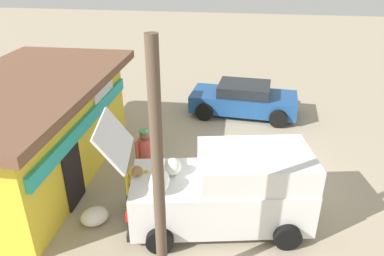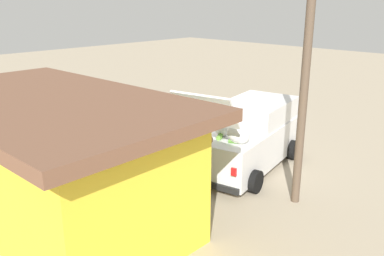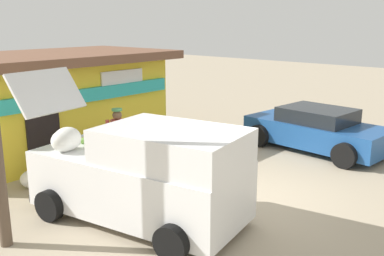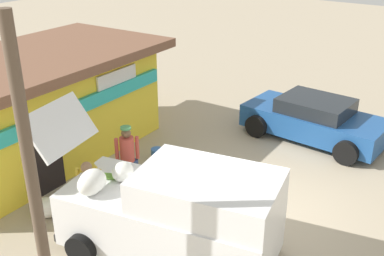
{
  "view_description": "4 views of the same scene",
  "coord_description": "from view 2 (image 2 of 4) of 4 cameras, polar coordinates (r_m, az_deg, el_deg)",
  "views": [
    {
      "loc": [
        -9.35,
        0.48,
        6.04
      ],
      "look_at": [
        0.29,
        1.93,
        1.23
      ],
      "focal_mm": 34.22,
      "sensor_mm": 36.0,
      "label": 1
    },
    {
      "loc": [
        -9.06,
        10.28,
        4.83
      ],
      "look_at": [
        -0.5,
        1.38,
        0.97
      ],
      "focal_mm": 38.52,
      "sensor_mm": 36.0,
      "label": 2
    },
    {
      "loc": [
        -7.37,
        -5.13,
        3.74
      ],
      "look_at": [
        0.93,
        2.33,
        1.0
      ],
      "focal_mm": 40.58,
      "sensor_mm": 36.0,
      "label": 3
    },
    {
      "loc": [
        -8.16,
        -3.72,
        6.06
      ],
      "look_at": [
        0.9,
        2.49,
        1.13
      ],
      "focal_mm": 43.57,
      "sensor_mm": 36.0,
      "label": 4
    }
  ],
  "objects": [
    {
      "name": "storefront_bar",
      "position": [
        9.65,
        -18.78,
        -3.92
      ],
      "size": [
        7.41,
        4.22,
        2.86
      ],
      "color": "yellow",
      "rests_on": "ground_plane"
    },
    {
      "name": "unloaded_banana_pile",
      "position": [
        10.09,
        -0.35,
        -9.87
      ],
      "size": [
        0.82,
        0.85,
        0.44
      ],
      "color": "silver",
      "rests_on": "ground_plane"
    },
    {
      "name": "vendor_standing",
      "position": [
        11.5,
        -4.03,
        -2.22
      ],
      "size": [
        0.48,
        0.48,
        1.71
      ],
      "color": "navy",
      "rests_on": "ground_plane"
    },
    {
      "name": "utility_pole",
      "position": [
        9.94,
        15.1,
        3.22
      ],
      "size": [
        0.2,
        0.2,
        5.01
      ],
      "primitive_type": "cylinder",
      "color": "brown",
      "rests_on": "ground_plane"
    },
    {
      "name": "ground_plane",
      "position": [
        14.53,
        2.34,
        -2.07
      ],
      "size": [
        60.0,
        60.0,
        0.0
      ],
      "primitive_type": "plane",
      "color": "tan"
    },
    {
      "name": "parked_sedan",
      "position": [
        17.17,
        -9.73,
        2.91
      ],
      "size": [
        2.38,
        4.25,
        1.27
      ],
      "color": "#1E4C8C",
      "rests_on": "ground_plane"
    },
    {
      "name": "delivery_van",
      "position": [
        12.36,
        7.78,
        -1.1
      ],
      "size": [
        2.78,
        4.98,
        2.74
      ],
      "color": "white",
      "rests_on": "ground_plane"
    },
    {
      "name": "paint_bucket",
      "position": [
        12.72,
        -10.13,
        -4.34
      ],
      "size": [
        0.33,
        0.33,
        0.37
      ],
      "primitive_type": "cylinder",
      "color": "blue",
      "rests_on": "ground_plane"
    },
    {
      "name": "customer_bending",
      "position": [
        10.77,
        0.68,
        -3.88
      ],
      "size": [
        0.75,
        0.68,
        1.52
      ],
      "color": "navy",
      "rests_on": "ground_plane"
    }
  ]
}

